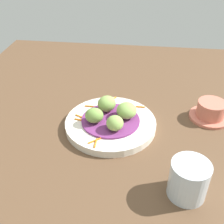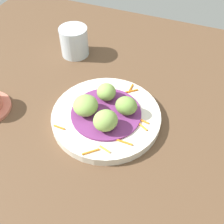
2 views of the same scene
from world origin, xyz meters
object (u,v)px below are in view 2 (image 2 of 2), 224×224
Objects in this scene: guac_scoop_back at (86,105)px; water_glass at (74,41)px; guac_scoop_right at (106,92)px; guac_scoop_left at (106,121)px; main_plate at (106,117)px; guac_scoop_center at (126,106)px.

guac_scoop_back is 25.85cm from water_glass.
water_glass is at bearing 135.75° from guac_scoop_right.
guac_scoop_left is 8.73cm from guac_scoop_right.
guac_scoop_left reaches higher than guac_scoop_right.
main_plate is at bearing 111.56° from guac_scoop_left.
guac_scoop_left is 0.94× the size of guac_scoop_back.
guac_scoop_right is at bearing 111.56° from guac_scoop_left.
main_plate is 27.21cm from water_glass.
guac_scoop_left is 1.07× the size of guac_scoop_center.
main_plate is 5.08× the size of guac_scoop_center.
guac_scoop_center reaches higher than guac_scoop_right.
guac_scoop_left is 31.17cm from water_glass.
main_plate is 4.45× the size of guac_scoop_back.
guac_scoop_right is (-3.21, 8.12, -0.28)cm from guac_scoop_left.
water_glass reaches higher than main_plate.
guac_scoop_center is 1.09× the size of guac_scoop_right.
guac_scoop_back is (-4.06, -1.60, 3.57)cm from main_plate.
guac_scoop_center is (4.06, 1.60, 3.53)cm from main_plate.
main_plate is 5.56× the size of guac_scoop_right.
main_plate is 5.61cm from guac_scoop_center.
guac_scoop_center is at bearing 21.56° from main_plate.
water_glass is at bearing 140.11° from guac_scoop_center.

